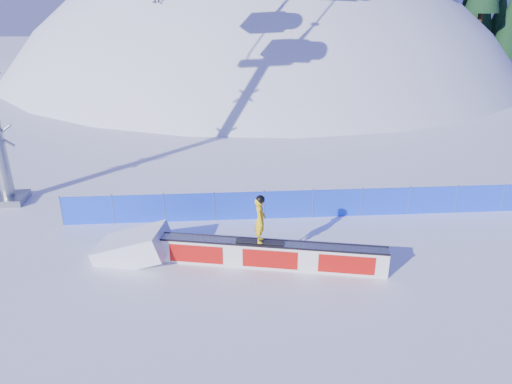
{
  "coord_description": "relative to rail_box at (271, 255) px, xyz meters",
  "views": [
    {
      "loc": [
        -4.64,
        -13.74,
        8.94
      ],
      "look_at": [
        -3.46,
        2.72,
        1.95
      ],
      "focal_mm": 35.0,
      "sensor_mm": 36.0,
      "label": 1
    }
  ],
  "objects": [
    {
      "name": "snowboarder",
      "position": [
        -0.35,
        0.07,
        1.3
      ],
      "size": [
        1.65,
        0.62,
        1.7
      ],
      "rotation": [
        0.0,
        0.0,
        1.47
      ],
      "color": "black",
      "rests_on": "rail_box"
    },
    {
      "name": "ground",
      "position": [
        3.1,
        -0.78,
        -0.46
      ],
      "size": [
        160.0,
        160.0,
        0.0
      ],
      "primitive_type": "plane",
      "color": "white",
      "rests_on": "ground"
    },
    {
      "name": "safety_fence",
      "position": [
        3.1,
        3.72,
        0.15
      ],
      "size": [
        22.05,
        0.05,
        1.3
      ],
      "color": "#1A44F7",
      "rests_on": "ground"
    },
    {
      "name": "rail_box",
      "position": [
        0.0,
        0.0,
        0.0
      ],
      "size": [
        7.67,
        2.13,
        0.93
      ],
      "rotation": [
        0.0,
        0.0,
        -0.21
      ],
      "color": "white",
      "rests_on": "ground"
    },
    {
      "name": "snow_hill",
      "position": [
        3.1,
        41.22,
        -18.46
      ],
      "size": [
        64.0,
        64.0,
        64.0
      ],
      "color": "silver",
      "rests_on": "ground"
    },
    {
      "name": "snow_ramp",
      "position": [
        -4.73,
        1.0,
        -0.46
      ],
      "size": [
        2.85,
        2.1,
        1.6
      ],
      "primitive_type": null,
      "rotation": [
        0.0,
        -0.31,
        -0.21
      ],
      "color": "white",
      "rests_on": "ground"
    }
  ]
}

